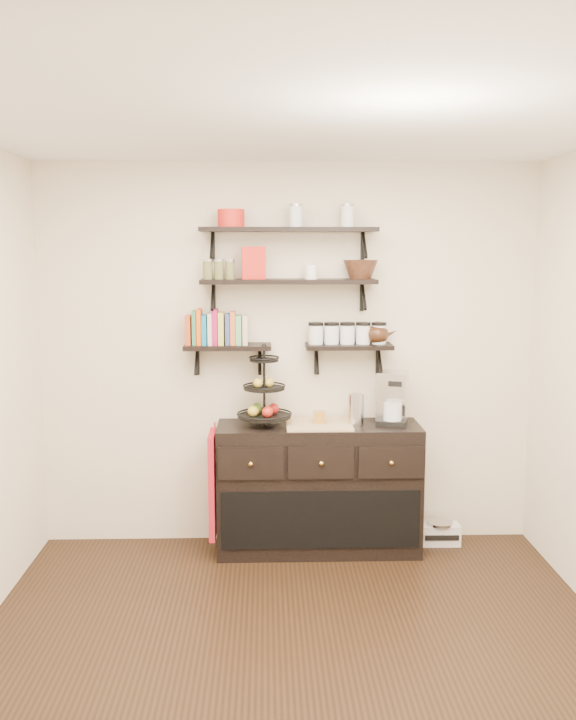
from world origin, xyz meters
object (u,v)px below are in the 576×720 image
at_px(sideboard, 318,487).
at_px(radio, 440,533).
at_px(coffee_maker, 392,399).
at_px(fruit_stand, 265,399).

bearing_deg(sideboard, radio, 4.39).
xyz_separation_m(sideboard, radio, (0.88, 0.07, -0.37)).
bearing_deg(coffee_maker, sideboard, -160.13).
xyz_separation_m(fruit_stand, radio, (1.25, 0.06, -1.00)).
relative_size(sideboard, coffee_maker, 3.78).
height_order(fruit_stand, coffee_maker, fruit_stand).
bearing_deg(fruit_stand, sideboard, -0.63).
bearing_deg(sideboard, fruit_stand, 179.37).
height_order(coffee_maker, radio, coffee_maker).
xyz_separation_m(coffee_maker, radio, (0.37, 0.04, -0.99)).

